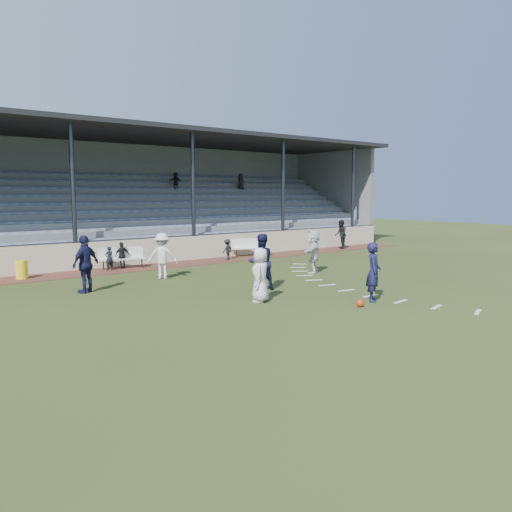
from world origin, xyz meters
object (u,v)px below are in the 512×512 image
at_px(trash_bin, 22,270).
at_px(football, 360,303).
at_px(bench_left, 122,256).
at_px(official, 341,234).
at_px(player_white_lead, 260,275).
at_px(player_navy_lead, 374,272).
at_px(bench_right, 250,246).

xyz_separation_m(trash_bin, football, (6.83, -11.36, -0.27)).
xyz_separation_m(bench_left, football, (2.58, -11.65, -0.47)).
relative_size(bench_left, official, 1.16).
xyz_separation_m(player_white_lead, player_navy_lead, (2.84, -2.10, 0.08)).
bearing_deg(player_navy_lead, official, 6.40).
relative_size(bench_right, football, 8.83).
xyz_separation_m(bench_left, player_white_lead, (0.67, -9.26, 0.26)).
distance_m(player_white_lead, player_navy_lead, 3.53).
distance_m(trash_bin, player_navy_lead, 13.53).
distance_m(bench_right, player_white_lead, 11.45).
xyz_separation_m(bench_left, player_navy_lead, (3.51, -11.36, 0.34)).
height_order(bench_right, player_navy_lead, player_navy_lead).
relative_size(bench_left, player_navy_lead, 1.10).
height_order(bench_right, trash_bin, bench_right).
distance_m(football, player_white_lead, 3.15).
height_order(trash_bin, player_white_lead, player_white_lead).
distance_m(bench_left, player_white_lead, 9.29).
bearing_deg(football, trash_bin, 120.99).
relative_size(bench_right, official, 1.14).
bearing_deg(player_white_lead, football, 83.64).
bearing_deg(bench_right, bench_left, -158.60).
height_order(bench_right, football, bench_right).
xyz_separation_m(bench_right, football, (-4.72, -11.72, -0.47)).
height_order(bench_right, player_white_lead, player_white_lead).
relative_size(trash_bin, player_navy_lead, 0.39).
bearing_deg(football, player_navy_lead, 17.24).
relative_size(bench_left, player_white_lead, 1.20).
distance_m(bench_right, football, 12.65).
height_order(trash_bin, player_navy_lead, player_navy_lead).
relative_size(bench_right, player_white_lead, 1.18).
relative_size(player_white_lead, official, 0.96).
relative_size(bench_right, trash_bin, 2.77).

